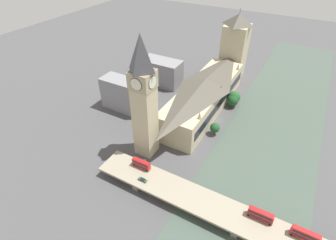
{
  "coord_description": "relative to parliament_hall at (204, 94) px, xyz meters",
  "views": [
    {
      "loc": [
        -40.1,
        145.31,
        109.7
      ],
      "look_at": [
        20.55,
        37.0,
        17.09
      ],
      "focal_mm": 28.0,
      "sensor_mm": 36.0,
      "label": 1
    }
  ],
  "objects": [
    {
      "name": "road_bridge",
      "position": [
        -51.03,
        79.58,
        -7.83
      ],
      "size": [
        148.96,
        16.07,
        5.79
      ],
      "color": "gray",
      "rests_on": "ground_plane"
    },
    {
      "name": "double_decker_bus_lead",
      "position": [
        -58.57,
        75.55,
        -3.99
      ],
      "size": [
        11.05,
        2.64,
        5.01
      ],
      "color": "red",
      "rests_on": "road_bridge"
    },
    {
      "name": "double_decker_bus_mid",
      "position": [
        -76.69,
        75.85,
        -3.98
      ],
      "size": [
        11.19,
        2.51,
        5.03
      ],
      "color": "red",
      "rests_on": "road_bridge"
    },
    {
      "name": "river_water",
      "position": [
        -51.03,
        8.0,
        -12.4
      ],
      "size": [
        58.48,
        360.0,
        0.3
      ],
      "primitive_type": "cube",
      "color": "#47564C",
      "rests_on": "ground_plane"
    },
    {
      "name": "city_block_west",
      "position": [
        50.69,
        27.33,
        -0.88
      ],
      "size": [
        32.9,
        14.16,
        23.33
      ],
      "color": "gray",
      "rests_on": "ground_plane"
    },
    {
      "name": "tree_embankment_mid",
      "position": [
        -17.82,
        23.75,
        -7.36
      ],
      "size": [
        6.32,
        6.32,
        8.37
      ],
      "color": "brown",
      "rests_on": "ground_plane"
    },
    {
      "name": "city_block_center",
      "position": [
        47.02,
        -19.04,
        -2.1
      ],
      "size": [
        33.45,
        17.15,
        20.89
      ],
      "color": "gray",
      "rests_on": "ground_plane"
    },
    {
      "name": "victoria_tower",
      "position": [
        0.06,
        -62.55,
        14.27
      ],
      "size": [
        19.47,
        19.47,
        57.63
      ],
      "color": "#C1B28E",
      "rests_on": "ground_plane"
    },
    {
      "name": "clock_tower",
      "position": [
        11.82,
        58.18,
        25.22
      ],
      "size": [
        11.92,
        11.92,
        71.39
      ],
      "color": "#C1B28E",
      "rests_on": "ground_plane"
    },
    {
      "name": "double_decker_bus_rear",
      "position": [
        3.87,
        75.6,
        -4.07
      ],
      "size": [
        10.34,
        2.61,
        4.88
      ],
      "color": "red",
      "rests_on": "road_bridge"
    },
    {
      "name": "parliament_hall",
      "position": [
        0.0,
        0.0,
        0.0
      ],
      "size": [
        26.03,
        97.63,
        25.28
      ],
      "color": "#C1B28E",
      "rests_on": "ground_plane"
    },
    {
      "name": "tree_embankment_far",
      "position": [
        -17.64,
        -12.83,
        -6.69
      ],
      "size": [
        8.59,
        8.59,
        10.16
      ],
      "color": "brown",
      "rests_on": "ground_plane"
    },
    {
      "name": "car_northbound_lead",
      "position": [
        -1.71,
        82.9,
        -6.12
      ],
      "size": [
        4.76,
        1.77,
        1.25
      ],
      "color": "#2D5638",
      "rests_on": "road_bridge"
    },
    {
      "name": "tree_embankment_near",
      "position": [
        -17.68,
        -15.42,
        -5.42
      ],
      "size": [
        9.16,
        9.16,
        11.71
      ],
      "color": "brown",
      "rests_on": "ground_plane"
    },
    {
      "name": "ground_plane",
      "position": [
        -15.79,
        8.0,
        -12.55
      ],
      "size": [
        600.0,
        600.0,
        0.0
      ],
      "primitive_type": "plane",
      "color": "#4C4C4F"
    }
  ]
}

